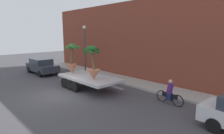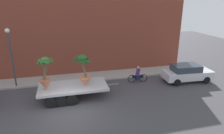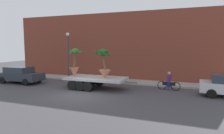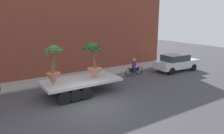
{
  "view_description": "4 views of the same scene",
  "coord_description": "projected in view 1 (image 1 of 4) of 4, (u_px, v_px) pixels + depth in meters",
  "views": [
    {
      "loc": [
        11.32,
        -5.86,
        4.18
      ],
      "look_at": [
        1.98,
        3.13,
        1.83
      ],
      "focal_mm": 29.61,
      "sensor_mm": 36.0,
      "label": 1
    },
    {
      "loc": [
        -0.11,
        -11.49,
        7.03
      ],
      "look_at": [
        3.47,
        2.98,
        1.97
      ],
      "focal_mm": 31.66,
      "sensor_mm": 36.0,
      "label": 2
    },
    {
      "loc": [
        7.26,
        -12.52,
        3.62
      ],
      "look_at": [
        1.77,
        2.24,
        1.91
      ],
      "focal_mm": 31.58,
      "sensor_mm": 36.0,
      "label": 3
    },
    {
      "loc": [
        -5.12,
        -9.93,
        4.95
      ],
      "look_at": [
        3.42,
        3.37,
        1.21
      ],
      "focal_mm": 33.58,
      "sensor_mm": 36.0,
      "label": 4
    }
  ],
  "objects": [
    {
      "name": "trailing_car",
      "position": [
        42.0,
        66.0,
        19.54
      ],
      "size": [
        4.34,
        1.94,
        1.58
      ],
      "color": "#2D333D",
      "rests_on": "ground"
    },
    {
      "name": "building_facade",
      "position": [
        133.0,
        41.0,
        17.46
      ],
      "size": [
        24.0,
        1.2,
        7.08
      ],
      "primitive_type": "cube",
      "color": "brown",
      "rests_on": "ground"
    },
    {
      "name": "flatbed_trailer",
      "position": [
        87.0,
        79.0,
        14.17
      ],
      "size": [
        6.05,
        2.54,
        0.98
      ],
      "color": "#B7BABF",
      "rests_on": "ground"
    },
    {
      "name": "cyclist",
      "position": [
        170.0,
        93.0,
        11.04
      ],
      "size": [
        1.84,
        0.37,
        1.54
      ],
      "color": "black",
      "rests_on": "ground"
    },
    {
      "name": "potted_palm_middle",
      "position": [
        72.0,
        60.0,
        14.87
      ],
      "size": [
        1.13,
        1.14,
        2.42
      ],
      "color": "#B26647",
      "rests_on": "flatbed_trailer"
    },
    {
      "name": "potted_palm_rear",
      "position": [
        93.0,
        64.0,
        13.01
      ],
      "size": [
        1.3,
        1.35,
        2.39
      ],
      "color": "#C17251",
      "rests_on": "flatbed_trailer"
    },
    {
      "name": "ground_plane",
      "position": [
        60.0,
        95.0,
        12.77
      ],
      "size": [
        60.0,
        60.0,
        0.0
      ],
      "primitive_type": "plane",
      "color": "#423F44"
    },
    {
      "name": "sidewalk",
      "position": [
        120.0,
        79.0,
        16.92
      ],
      "size": [
        24.0,
        2.2,
        0.15
      ],
      "primitive_type": "cube",
      "color": "#A39E99",
      "rests_on": "ground"
    },
    {
      "name": "street_lamp",
      "position": [
        85.0,
        43.0,
        18.86
      ],
      "size": [
        0.36,
        0.36,
        4.83
      ],
      "color": "#383D42",
      "rests_on": "sidewalk"
    }
  ]
}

